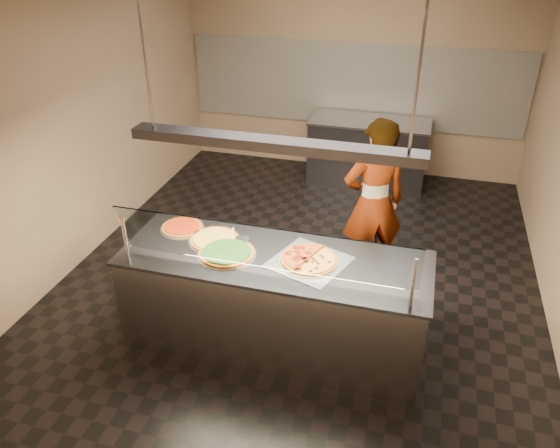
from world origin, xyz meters
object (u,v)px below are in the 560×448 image
(sneeze_guard, at_px, (262,248))
(pizza_cheese, at_px, (215,239))
(prep_table, at_px, (368,151))
(worker, at_px, (374,203))
(half_pizza_sausage, at_px, (323,261))
(serving_counter, at_px, (275,301))
(pizza_spinach, at_px, (227,252))
(pizza_tomato, at_px, (182,227))
(half_pizza_pepperoni, at_px, (296,256))
(pizza_spatula, at_px, (236,235))
(heat_lamp_housing, at_px, (274,144))
(perforated_tray, at_px, (309,261))

(sneeze_guard, relative_size, pizza_cheese, 5.17)
(prep_table, bearing_deg, worker, -81.76)
(sneeze_guard, xyz_separation_m, half_pizza_sausage, (0.42, 0.35, -0.27))
(serving_counter, height_order, pizza_spinach, pizza_spinach)
(half_pizza_sausage, bearing_deg, pizza_cheese, 173.38)
(pizza_spinach, distance_m, pizza_tomato, 0.63)
(sneeze_guard, height_order, worker, worker)
(half_pizza_pepperoni, distance_m, pizza_tomato, 1.17)
(pizza_cheese, xyz_separation_m, pizza_tomato, (-0.37, 0.12, -0.00))
(pizza_spinach, distance_m, pizza_spatula, 0.28)
(heat_lamp_housing, bearing_deg, half_pizza_pepperoni, 2.33)
(serving_counter, xyz_separation_m, pizza_tomato, (-0.96, 0.24, 0.48))
(sneeze_guard, distance_m, pizza_tomato, 1.16)
(pizza_spinach, xyz_separation_m, pizza_cheese, (-0.19, 0.19, -0.00))
(pizza_spatula, height_order, heat_lamp_housing, heat_lamp_housing)
(half_pizza_sausage, relative_size, worker, 0.29)
(pizza_spatula, bearing_deg, half_pizza_sausage, -14.22)
(sneeze_guard, relative_size, worker, 1.33)
(half_pizza_sausage, distance_m, pizza_spatula, 0.86)
(sneeze_guard, xyz_separation_m, perforated_tray, (0.30, 0.35, -0.29))
(sneeze_guard, height_order, perforated_tray, sneeze_guard)
(half_pizza_sausage, bearing_deg, prep_table, 91.44)
(prep_table, relative_size, heat_lamp_housing, 0.74)
(pizza_spinach, bearing_deg, pizza_tomato, 150.92)
(half_pizza_sausage, xyz_separation_m, heat_lamp_housing, (-0.42, -0.00, 0.99))
(pizza_spatula, height_order, worker, worker)
(perforated_tray, xyz_separation_m, half_pizza_sausage, (0.12, -0.00, 0.02))
(half_pizza_sausage, bearing_deg, worker, 78.22)
(sneeze_guard, height_order, heat_lamp_housing, heat_lamp_housing)
(pizza_cheese, bearing_deg, half_pizza_pepperoni, -8.34)
(serving_counter, bearing_deg, sneeze_guard, -90.00)
(half_pizza_sausage, bearing_deg, serving_counter, -179.40)
(prep_table, xyz_separation_m, worker, (0.36, -2.49, 0.44))
(half_pizza_pepperoni, bearing_deg, worker, 68.64)
(perforated_tray, height_order, half_pizza_sausage, half_pizza_sausage)
(perforated_tray, relative_size, pizza_cheese, 1.58)
(perforated_tray, xyz_separation_m, pizza_cheese, (-0.89, 0.11, 0.01))
(sneeze_guard, bearing_deg, prep_table, 85.52)
(pizza_cheese, xyz_separation_m, worker, (1.27, 1.16, -0.04))
(pizza_tomato, xyz_separation_m, prep_table, (1.28, 3.52, -0.48))
(serving_counter, height_order, perforated_tray, perforated_tray)
(pizza_spinach, distance_m, heat_lamp_housing, 1.09)
(half_pizza_pepperoni, distance_m, pizza_spinach, 0.60)
(pizza_tomato, xyz_separation_m, worker, (1.64, 1.04, -0.04))
(pizza_tomato, height_order, prep_table, pizza_tomato)
(serving_counter, distance_m, prep_table, 3.78)
(perforated_tray, xyz_separation_m, pizza_spatula, (-0.72, 0.21, 0.02))
(sneeze_guard, relative_size, half_pizza_pepperoni, 4.56)
(perforated_tray, relative_size, half_pizza_pepperoni, 1.40)
(serving_counter, height_order, half_pizza_sausage, half_pizza_sausage)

